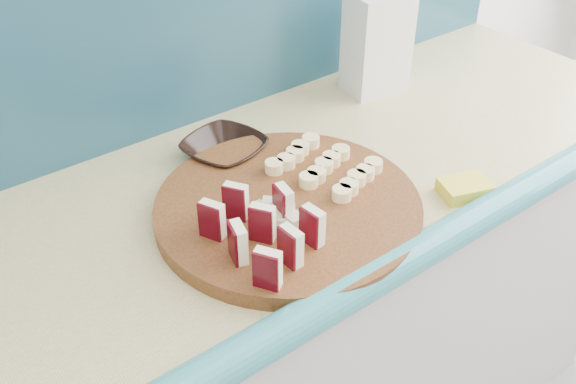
# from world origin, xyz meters

# --- Properties ---
(backsplash) EXTENTS (2.20, 0.02, 0.50)m
(backsplash) POSITION_xyz_m (0.10, 1.79, 1.16)
(backsplash) COLOR teal
(backsplash) RESTS_ON kitchen_counter
(cutting_board) EXTENTS (0.57, 0.57, 0.03)m
(cutting_board) POSITION_xyz_m (0.25, 1.41, 0.92)
(cutting_board) COLOR #441F0E
(cutting_board) RESTS_ON kitchen_counter
(apple_wedges) EXTENTS (0.15, 0.20, 0.06)m
(apple_wedges) POSITION_xyz_m (0.15, 1.34, 0.97)
(apple_wedges) COLOR #FFF6CB
(apple_wedges) RESTS_ON cutting_board
(apple_chunks) EXTENTS (0.06, 0.08, 0.02)m
(apple_chunks) POSITION_xyz_m (0.22, 1.40, 0.95)
(apple_chunks) COLOR beige
(apple_chunks) RESTS_ON cutting_board
(banana_slices) EXTENTS (0.18, 0.20, 0.02)m
(banana_slices) POSITION_xyz_m (0.35, 1.44, 0.95)
(banana_slices) COLOR #FFE39B
(banana_slices) RESTS_ON cutting_board
(brown_bowl) EXTENTS (0.19, 0.19, 0.04)m
(brown_bowl) POSITION_xyz_m (0.26, 1.62, 0.93)
(brown_bowl) COLOR black
(brown_bowl) RESTS_ON kitchen_counter
(flour_bag) EXTENTS (0.14, 0.11, 0.23)m
(flour_bag) POSITION_xyz_m (0.69, 1.66, 1.02)
(flour_bag) COLOR white
(flour_bag) RESTS_ON kitchen_counter
(sponge) EXTENTS (0.10, 0.09, 0.03)m
(sponge) POSITION_xyz_m (0.53, 1.26, 0.92)
(sponge) COLOR #F7E841
(sponge) RESTS_ON kitchen_counter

